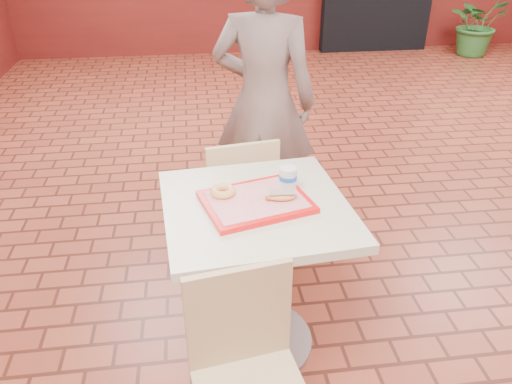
{
  "coord_description": "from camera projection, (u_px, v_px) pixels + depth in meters",
  "views": [
    {
      "loc": [
        -1.53,
        -2.5,
        1.92
      ],
      "look_at": [
        -1.3,
        -0.71,
        0.88
      ],
      "focal_mm": 35.0,
      "sensor_mm": 36.0,
      "label": 1
    }
  ],
  "objects": [
    {
      "name": "room_shell",
      "position": [
        492.0,
        0.0,
        2.53
      ],
      "size": [
        8.01,
        10.01,
        3.01
      ],
      "color": "maroon",
      "rests_on": "ground"
    },
    {
      "name": "wainscot_band",
      "position": [
        453.0,
        174.0,
        3.03
      ],
      "size": [
        8.0,
        10.0,
        1.0
      ],
      "color": "#541310",
      "rests_on": "ground"
    },
    {
      "name": "main_table",
      "position": [
        256.0,
        255.0,
        2.25
      ],
      "size": [
        0.77,
        0.77,
        0.82
      ],
      "rotation": [
        0.0,
        0.0,
        0.09
      ],
      "color": "beige",
      "rests_on": "ground"
    },
    {
      "name": "chair_main_front",
      "position": [
        247.0,
        369.0,
        1.79
      ],
      "size": [
        0.45,
        0.45,
        0.85
      ],
      "rotation": [
        0.0,
        0.0,
        0.16
      ],
      "color": "tan",
      "rests_on": "ground"
    },
    {
      "name": "chair_main_back",
      "position": [
        239.0,
        197.0,
        2.83
      ],
      "size": [
        0.45,
        0.45,
        0.85
      ],
      "rotation": [
        0.0,
        0.0,
        3.29
      ],
      "color": "#DABE83",
      "rests_on": "ground"
    },
    {
      "name": "customer",
      "position": [
        264.0,
        102.0,
        3.04
      ],
      "size": [
        0.74,
        0.61,
        1.75
      ],
      "primitive_type": "imported",
      "rotation": [
        0.0,
        0.0,
        2.8
      ],
      "color": "#6D5A54",
      "rests_on": "ground"
    },
    {
      "name": "serving_tray",
      "position": [
        256.0,
        202.0,
        2.11
      ],
      "size": [
        0.43,
        0.34,
        0.03
      ],
      "rotation": [
        0.0,
        0.0,
        0.26
      ],
      "color": "red",
      "rests_on": "main_table"
    },
    {
      "name": "ring_donut",
      "position": [
        223.0,
        191.0,
        2.12
      ],
      "size": [
        0.14,
        0.14,
        0.03
      ],
      "primitive_type": "torus",
      "rotation": [
        0.0,
        0.0,
        0.31
      ],
      "color": "#E29C52",
      "rests_on": "serving_tray"
    },
    {
      "name": "long_john_donut",
      "position": [
        281.0,
        196.0,
        2.09
      ],
      "size": [
        0.13,
        0.07,
        0.04
      ],
      "rotation": [
        0.0,
        0.0,
        -0.07
      ],
      "color": "#E78D43",
      "rests_on": "serving_tray"
    },
    {
      "name": "paper_cup",
      "position": [
        288.0,
        178.0,
        2.16
      ],
      "size": [
        0.08,
        0.08,
        0.1
      ],
      "rotation": [
        0.0,
        0.0,
        0.34
      ],
      "color": "silver",
      "rests_on": "serving_tray"
    },
    {
      "name": "potted_plant",
      "position": [
        478.0,
        23.0,
        7.11
      ],
      "size": [
        1.0,
        0.94,
        0.9
      ],
      "primitive_type": "imported",
      "rotation": [
        0.0,
        0.0,
        0.35
      ],
      "color": "#275D25",
      "rests_on": "ground"
    }
  ]
}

